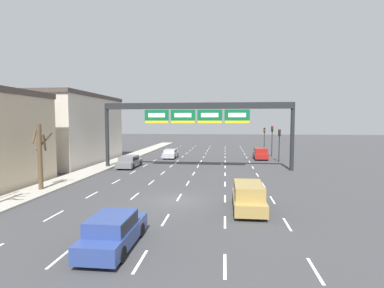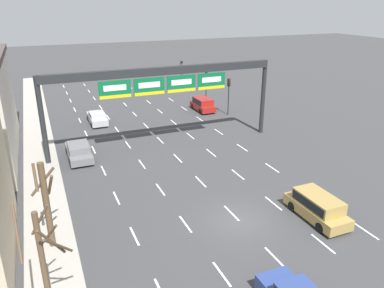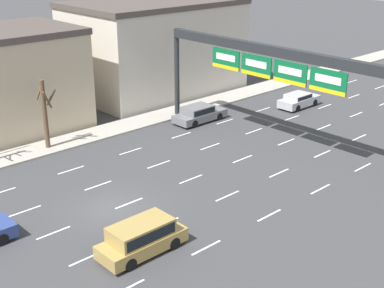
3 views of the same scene
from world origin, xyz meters
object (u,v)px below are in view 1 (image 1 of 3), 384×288
at_px(car_silver, 171,153).
at_px(tree_bare_second, 40,154).
at_px(car_blue, 113,230).
at_px(traffic_light_mid_block, 264,134).
at_px(traffic_light_far_end, 272,135).
at_px(suv_gold, 249,195).
at_px(car_grey, 129,161).
at_px(suv_red, 260,153).
at_px(sign_gantry, 197,114).
at_px(traffic_light_near_gantry, 279,139).

xyz_separation_m(car_silver, tree_bare_second, (-6.30, -22.16, 2.22)).
bearing_deg(car_blue, traffic_light_mid_block, 74.95).
xyz_separation_m(car_blue, traffic_light_far_end, (12.08, 35.78, 2.61)).
distance_m(suv_gold, traffic_light_mid_block, 39.04).
xyz_separation_m(car_grey, traffic_light_mid_block, (18.65, 22.52, 2.34)).
distance_m(suv_red, suv_gold, 26.03).
distance_m(sign_gantry, car_grey, 9.85).
distance_m(traffic_light_near_gantry, tree_bare_second, 29.19).
xyz_separation_m(car_silver, traffic_light_near_gantry, (15.41, -2.65, 2.46)).
height_order(suv_gold, traffic_light_far_end, traffic_light_far_end).
bearing_deg(tree_bare_second, sign_gantry, 47.84).
relative_size(suv_red, tree_bare_second, 0.80).
bearing_deg(car_blue, car_silver, 96.01).
height_order(suv_red, tree_bare_second, tree_bare_second).
relative_size(traffic_light_near_gantry, traffic_light_far_end, 0.93).
relative_size(traffic_light_mid_block, tree_bare_second, 0.84).
xyz_separation_m(suv_gold, traffic_light_mid_block, (5.84, 38.54, 2.17)).
xyz_separation_m(suv_red, suv_gold, (-3.67, -25.77, 0.02)).
bearing_deg(suv_gold, traffic_light_mid_block, 81.39).
bearing_deg(car_blue, sign_gantry, 86.16).
bearing_deg(traffic_light_mid_block, suv_red, -99.62).
xyz_separation_m(car_silver, traffic_light_far_end, (15.44, 3.84, 2.69)).
relative_size(car_blue, traffic_light_far_end, 0.93).
bearing_deg(traffic_light_far_end, traffic_light_near_gantry, -90.26).
height_order(sign_gantry, suv_red, sign_gantry).
relative_size(sign_gantry, tree_bare_second, 4.25).
bearing_deg(tree_bare_second, traffic_light_near_gantry, 41.93).
bearing_deg(sign_gantry, traffic_light_near_gantry, 34.24).
bearing_deg(tree_bare_second, traffic_light_mid_block, 58.21).
height_order(car_grey, tree_bare_second, tree_bare_second).
height_order(suv_red, suv_gold, suv_gold).
bearing_deg(traffic_light_near_gantry, car_blue, -112.36).
bearing_deg(traffic_light_far_end, car_silver, -166.05).
height_order(traffic_light_mid_block, traffic_light_far_end, traffic_light_far_end).
bearing_deg(car_silver, traffic_light_mid_block, 39.87).
bearing_deg(tree_bare_second, car_blue, -45.33).
relative_size(sign_gantry, traffic_light_near_gantry, 4.92).
height_order(sign_gantry, car_blue, sign_gantry).
bearing_deg(car_grey, traffic_light_mid_block, 50.36).
relative_size(car_blue, tree_bare_second, 0.87).
bearing_deg(car_silver, suv_gold, -69.53).
height_order(car_grey, traffic_light_near_gantry, traffic_light_near_gantry).
bearing_deg(suv_red, car_grey, -149.40).
height_order(sign_gantry, traffic_light_near_gantry, sign_gantry).
xyz_separation_m(car_grey, traffic_light_near_gantry, (18.65, 6.99, 2.42)).
height_order(suv_gold, traffic_light_near_gantry, traffic_light_near_gantry).
bearing_deg(traffic_light_mid_block, tree_bare_second, -121.79).
bearing_deg(suv_red, sign_gantry, -130.16).
height_order(suv_gold, car_grey, suv_gold).
bearing_deg(traffic_light_far_end, suv_red, -120.46).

